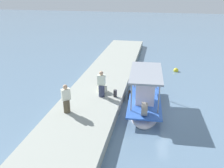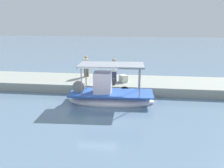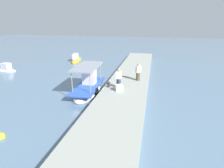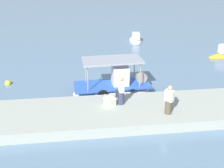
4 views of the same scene
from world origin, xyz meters
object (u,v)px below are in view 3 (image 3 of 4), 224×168
object	(u,v)px
fisherman_near_bollard	(119,79)
moored_boat_mid	(76,59)
cargo_crate	(119,88)
fisherman_by_crate	(138,73)
mooring_bollard	(109,85)
moored_boat_near	(5,70)
marker_buoy	(1,137)
main_fishing_boat	(88,87)

from	to	relation	value
fisherman_near_bollard	moored_boat_mid	world-z (taller)	fisherman_near_bollard
fisherman_near_bollard	cargo_crate	xyz separation A→B (m)	(-0.70, -0.15, -0.55)
cargo_crate	fisherman_by_crate	bearing A→B (deg)	-22.82
moored_boat_mid	mooring_bollard	bearing A→B (deg)	-144.91
moored_boat_near	fisherman_by_crate	bearing A→B (deg)	-95.66
fisherman_near_bollard	cargo_crate	world-z (taller)	fisherman_near_bollard
fisherman_near_bollard	marker_buoy	world-z (taller)	fisherman_near_bollard
main_fishing_boat	mooring_bollard	xyz separation A→B (m)	(-0.01, -1.97, 0.41)
cargo_crate	moored_boat_near	size ratio (longest dim) A/B	0.16
cargo_crate	moored_boat_near	xyz separation A→B (m)	(4.96, 16.45, -0.71)
fisherman_near_bollard	mooring_bollard	distance (m)	1.08
mooring_bollard	cargo_crate	size ratio (longest dim) A/B	0.80
main_fishing_boat	marker_buoy	distance (m)	8.23
mooring_bollard	moored_boat_near	world-z (taller)	mooring_bollard
cargo_crate	marker_buoy	world-z (taller)	cargo_crate
fisherman_near_bollard	moored_boat_near	xyz separation A→B (m)	(4.26, 16.30, -1.26)
cargo_crate	moored_boat_near	bearing A→B (deg)	73.22
fisherman_near_bollard	cargo_crate	bearing A→B (deg)	-167.75
fisherman_near_bollard	mooring_bollard	bearing A→B (deg)	96.41
main_fishing_boat	fisherman_near_bollard	world-z (taller)	main_fishing_boat
marker_buoy	moored_boat_mid	distance (m)	20.80
cargo_crate	mooring_bollard	bearing A→B (deg)	60.61
fisherman_by_crate	marker_buoy	distance (m)	12.53
moored_boat_mid	main_fishing_boat	bearing A→B (deg)	-151.40
moored_boat_near	fisherman_near_bollard	bearing A→B (deg)	-104.64
fisherman_by_crate	moored_boat_near	world-z (taller)	fisherman_by_crate
fisherman_by_crate	mooring_bollard	distance (m)	3.58
fisherman_near_bollard	fisherman_by_crate	bearing A→B (deg)	-30.97
mooring_bollard	cargo_crate	distance (m)	1.22
fisherman_by_crate	moored_boat_near	bearing A→B (deg)	84.34
main_fishing_boat	moored_boat_mid	bearing A→B (deg)	28.60
moored_boat_near	moored_boat_mid	xyz separation A→B (m)	(8.13, -6.61, 0.04)
main_fishing_boat	marker_buoy	bearing A→B (deg)	162.85
fisherman_by_crate	moored_boat_mid	size ratio (longest dim) A/B	0.34
main_fishing_boat	moored_boat_near	bearing A→B (deg)	72.04
fisherman_near_bollard	main_fishing_boat	bearing A→B (deg)	91.77
main_fishing_boat	fisherman_near_bollard	bearing A→B (deg)	-88.23
marker_buoy	moored_boat_near	world-z (taller)	moored_boat_near
cargo_crate	fisherman_near_bollard	bearing A→B (deg)	12.25
mooring_bollard	cargo_crate	bearing A→B (deg)	-119.39
moored_boat_mid	marker_buoy	bearing A→B (deg)	-167.84
main_fishing_boat	fisherman_by_crate	xyz separation A→B (m)	(2.58, -4.38, 0.96)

